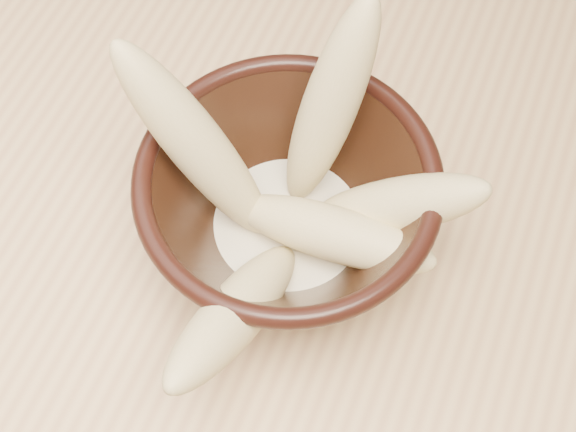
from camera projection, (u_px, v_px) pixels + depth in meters
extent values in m
plane|color=#AA7850|center=(188.00, 390.00, 1.27)|extent=(4.00, 4.00, 0.00)
cube|color=#E2B77C|center=(84.00, 133.00, 0.63)|extent=(1.20, 0.80, 0.04)
cylinder|color=black|center=(288.00, 246.00, 0.55)|extent=(0.08, 0.08, 0.01)
cylinder|color=black|center=(288.00, 233.00, 0.53)|extent=(0.08, 0.08, 0.01)
torus|color=black|center=(288.00, 181.00, 0.47)|extent=(0.19, 0.19, 0.01)
cylinder|color=beige|center=(288.00, 228.00, 0.53)|extent=(0.10, 0.10, 0.01)
ellipsoid|color=tan|center=(330.00, 105.00, 0.48)|extent=(0.06, 0.10, 0.16)
ellipsoid|color=tan|center=(197.00, 145.00, 0.47)|extent=(0.12, 0.05, 0.15)
ellipsoid|color=tan|center=(394.00, 206.00, 0.49)|extent=(0.13, 0.06, 0.10)
ellipsoid|color=tan|center=(332.00, 233.00, 0.49)|extent=(0.14, 0.04, 0.05)
ellipsoid|color=tan|center=(236.00, 312.00, 0.45)|extent=(0.05, 0.15, 0.11)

